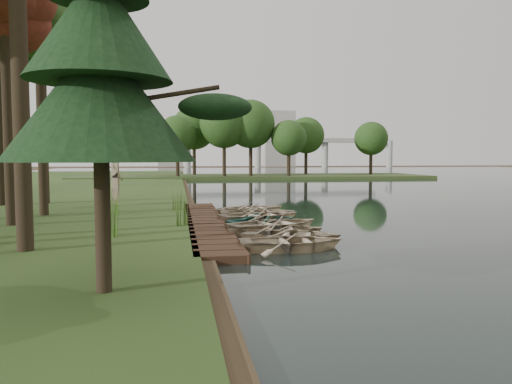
{
  "coord_description": "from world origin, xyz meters",
  "views": [
    {
      "loc": [
        -2.8,
        -21.68,
        3.05
      ],
      "look_at": [
        0.83,
        1.43,
        1.42
      ],
      "focal_mm": 35.0,
      "sensor_mm": 36.0,
      "label": 1
    }
  ],
  "objects": [
    {
      "name": "rowboat_7",
      "position": [
        0.73,
        3.49,
        0.38
      ],
      "size": [
        3.78,
        3.2,
        0.67
      ],
      "primitive_type": "imported",
      "rotation": [
        0.0,
        0.0,
        1.25
      ],
      "color": "tan",
      "rests_on": "water"
    },
    {
      "name": "peninsula",
      "position": [
        8.0,
        50.0,
        0.23
      ],
      "size": [
        50.0,
        14.0,
        0.45
      ],
      "primitive_type": "cube",
      "color": "#33461F",
      "rests_on": "ground"
    },
    {
      "name": "rowboat_6",
      "position": [
        1.04,
        2.1,
        0.43
      ],
      "size": [
        3.72,
        2.68,
        0.76
      ],
      "primitive_type": "imported",
      "rotation": [
        0.0,
        0.0,
        1.56
      ],
      "color": "tan",
      "rests_on": "water"
    },
    {
      "name": "stored_rowboat",
      "position": [
        -6.22,
        7.67,
        0.6
      ],
      "size": [
        2.98,
        2.2,
        0.6
      ],
      "primitive_type": "imported",
      "rotation": [
        3.14,
        0.0,
        1.62
      ],
      "color": "tan",
      "rests_on": "bank"
    },
    {
      "name": "pine_tree",
      "position": [
        -4.32,
        -11.26,
        5.0
      ],
      "size": [
        3.8,
        3.8,
        7.76
      ],
      "color": "black",
      "rests_on": "bank"
    },
    {
      "name": "reeds_0",
      "position": [
        -5.08,
        -3.99,
        0.87
      ],
      "size": [
        0.6,
        0.6,
        1.14
      ],
      "primitive_type": "cone",
      "color": "#3F661E",
      "rests_on": "bank"
    },
    {
      "name": "boardwalk",
      "position": [
        -1.6,
        0.0,
        0.15
      ],
      "size": [
        1.6,
        16.0,
        0.3
      ],
      "primitive_type": "cube",
      "color": "#342014",
      "rests_on": "ground"
    },
    {
      "name": "bridge",
      "position": [
        12.31,
        120.0,
        7.08
      ],
      "size": [
        95.9,
        4.0,
        8.6
      ],
      "color": "#A5A5A0",
      "rests_on": "ground"
    },
    {
      "name": "tree_2",
      "position": [
        -9.48,
        -0.32,
        8.74
      ],
      "size": [
        3.65,
        3.65,
        10.14
      ],
      "color": "black",
      "rests_on": "bank"
    },
    {
      "name": "building_b",
      "position": [
        -5.0,
        145.0,
        6.0
      ],
      "size": [
        8.0,
        8.0,
        12.0
      ],
      "primitive_type": "cube",
      "color": "#A5A5A0",
      "rests_on": "ground"
    },
    {
      "name": "reeds_2",
      "position": [
        -5.8,
        2.79,
        0.83
      ],
      "size": [
        0.6,
        0.6,
        1.06
      ],
      "primitive_type": "cone",
      "color": "#3F661E",
      "rests_on": "bank"
    },
    {
      "name": "rowboat_4",
      "position": [
        0.82,
        -0.74,
        0.39
      ],
      "size": [
        3.92,
        3.44,
        0.67
      ],
      "primitive_type": "imported",
      "rotation": [
        0.0,
        0.0,
        1.99
      ],
      "color": "#2A7667",
      "rests_on": "water"
    },
    {
      "name": "rowboat_3",
      "position": [
        1.01,
        -2.29,
        0.46
      ],
      "size": [
        4.68,
        4.04,
        0.81
      ],
      "primitive_type": "imported",
      "rotation": [
        0.0,
        0.0,
        1.94
      ],
      "color": "tan",
      "rests_on": "water"
    },
    {
      "name": "ground",
      "position": [
        0.0,
        0.0,
        0.0
      ],
      "size": [
        300.0,
        300.0,
        0.0
      ],
      "primitive_type": "plane",
      "color": "#3D2F1D"
    },
    {
      "name": "building_a",
      "position": [
        30.0,
        140.0,
        9.0
      ],
      "size": [
        10.0,
        8.0,
        18.0
      ],
      "primitive_type": "cube",
      "color": "#A5A5A0",
      "rests_on": "ground"
    },
    {
      "name": "rowboat_5",
      "position": [
        0.94,
        0.73,
        0.45
      ],
      "size": [
        4.41,
        3.62,
        0.8
      ],
      "primitive_type": "imported",
      "rotation": [
        0.0,
        0.0,
        1.83
      ],
      "color": "tan",
      "rests_on": "water"
    },
    {
      "name": "rowboat_1",
      "position": [
        1.11,
        -4.83,
        0.41
      ],
      "size": [
        4.08,
        3.5,
        0.71
      ],
      "primitive_type": "imported",
      "rotation": [
        0.0,
        0.0,
        1.21
      ],
      "color": "tan",
      "rests_on": "water"
    },
    {
      "name": "reeds_3",
      "position": [
        -2.82,
        4.55,
        0.86
      ],
      "size": [
        0.6,
        0.6,
        1.11
      ],
      "primitive_type": "cone",
      "color": "#3F661E",
      "rests_on": "bank"
    },
    {
      "name": "rowboat_2",
      "position": [
        0.81,
        -3.46,
        0.42
      ],
      "size": [
        3.91,
        3.07,
        0.73
      ],
      "primitive_type": "imported",
      "rotation": [
        0.0,
        0.0,
        1.41
      ],
      "color": "tan",
      "rests_on": "water"
    },
    {
      "name": "far_trees",
      "position": [
        4.67,
        50.0,
        6.43
      ],
      "size": [
        45.6,
        5.6,
        8.8
      ],
      "color": "black",
      "rests_on": "peninsula"
    },
    {
      "name": "rowboat_0",
      "position": [
        0.8,
        -6.14,
        0.4
      ],
      "size": [
        3.41,
        2.45,
        0.7
      ],
      "primitive_type": "imported",
      "rotation": [
        0.0,
        0.0,
        1.56
      ],
      "color": "tan",
      "rests_on": "water"
    },
    {
      "name": "tree_4",
      "position": [
        -9.1,
        3.18,
        9.3
      ],
      "size": [
        4.65,
        4.65,
        11.06
      ],
      "color": "black",
      "rests_on": "bank"
    },
    {
      "name": "reeds_1",
      "position": [
        -2.6,
        -1.56,
        0.81
      ],
      "size": [
        0.6,
        0.6,
        1.02
      ],
      "primitive_type": "cone",
      "color": "#3F661E",
      "rests_on": "bank"
    },
    {
      "name": "rowboat_8",
      "position": [
        1.23,
        4.59,
        0.39
      ],
      "size": [
        3.62,
        2.89,
        0.67
      ],
      "primitive_type": "imported",
      "rotation": [
        0.0,
        0.0,
        1.76
      ],
      "color": "tan",
      "rests_on": "water"
    },
    {
      "name": "tree_6",
      "position": [
        -10.65,
        9.78,
        10.13
      ],
      "size": [
        4.24,
        4.24,
        11.78
      ],
      "color": "black",
      "rests_on": "bank"
    }
  ]
}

